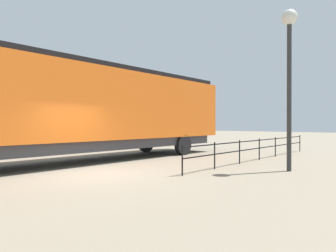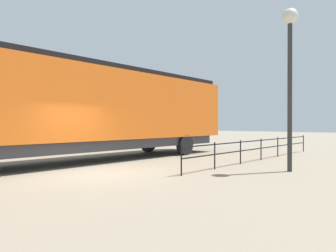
% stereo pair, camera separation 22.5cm
% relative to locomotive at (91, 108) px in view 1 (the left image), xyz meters
% --- Properties ---
extents(ground_plane, '(120.00, 120.00, 0.00)m').
position_rel_locomotive_xyz_m(ground_plane, '(3.19, -1.92, -2.40)').
color(ground_plane, gray).
extents(locomotive, '(3.16, 16.88, 4.30)m').
position_rel_locomotive_xyz_m(locomotive, '(0.00, 0.00, 0.00)').
color(locomotive, orange).
rests_on(locomotive, ground_plane).
extents(lamp_post, '(0.55, 0.55, 5.75)m').
position_rel_locomotive_xyz_m(lamp_post, '(7.76, 2.95, 1.80)').
color(lamp_post, '#2D2D2D').
rests_on(lamp_post, ground_plane).
extents(platform_fence, '(0.05, 11.66, 1.00)m').
position_rel_locomotive_xyz_m(platform_fence, '(5.50, 5.48, -1.74)').
color(platform_fence, black).
rests_on(platform_fence, ground_plane).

